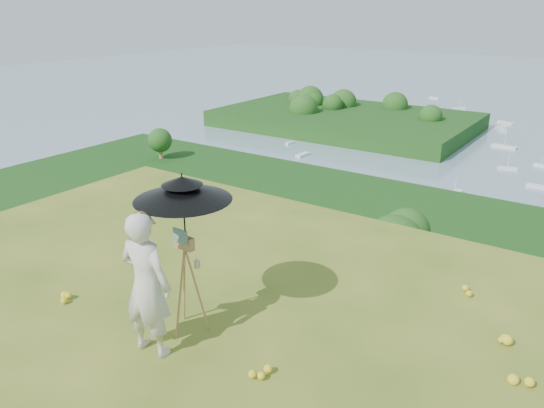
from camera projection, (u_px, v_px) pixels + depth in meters
The scene contains 6 objects.
peninsula at pixel (345, 112), 174.53m from camera, with size 90.00×60.00×12.00m, color #103D11, non-canonical shape.
slope_trees at pixel (531, 293), 37.26m from camera, with size 110.00×50.00×6.00m, color #194D17, non-canonical shape.
painter at pixel (146, 284), 6.24m from camera, with size 0.67×0.44×1.85m, color beige.
field_easel at pixel (187, 280), 6.75m from camera, with size 0.55×0.55×1.45m, color #AF8149, non-canonical shape.
sun_umbrella at pixel (184, 210), 6.44m from camera, with size 1.20×1.20×0.95m, color black, non-canonical shape.
painter_cap at pixel (140, 216), 5.94m from camera, with size 0.20×0.24×0.10m, color #DB7888, non-canonical shape.
Camera 1 is at (3.42, -2.25, 4.01)m, focal length 35.00 mm.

